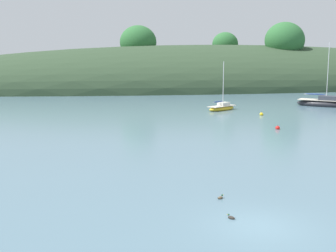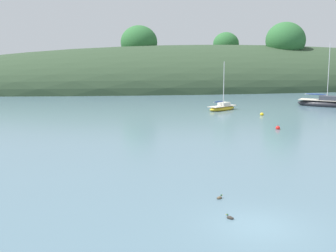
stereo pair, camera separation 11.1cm
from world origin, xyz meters
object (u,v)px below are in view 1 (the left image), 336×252
at_px(sailboat_grey_yawl, 222,108).
at_px(duck_lone_right, 220,198).
at_px(sailboat_white_near, 324,103).
at_px(mooring_buoy_channel, 278,128).
at_px(duck_trailing, 231,218).
at_px(mooring_buoy_outer, 261,114).

xyz_separation_m(sailboat_grey_yawl, duck_lone_right, (-11.52, -34.84, -0.27)).
xyz_separation_m(sailboat_white_near, mooring_buoy_channel, (-14.93, -16.96, -0.32)).
height_order(mooring_buoy_channel, duck_lone_right, mooring_buoy_channel).
bearing_deg(sailboat_grey_yawl, duck_trailing, -107.57).
xyz_separation_m(sailboat_grey_yawl, mooring_buoy_outer, (3.11, -5.77, -0.20)).
bearing_deg(duck_trailing, mooring_buoy_channel, 60.37).
height_order(sailboat_white_near, mooring_buoy_outer, sailboat_white_near).
bearing_deg(sailboat_grey_yawl, mooring_buoy_channel, -87.63).
distance_m(sailboat_grey_yawl, duck_lone_right, 36.70).
bearing_deg(duck_lone_right, sailboat_grey_yawl, 71.71).
height_order(sailboat_white_near, duck_trailing, sailboat_white_near).
bearing_deg(sailboat_grey_yawl, mooring_buoy_outer, -61.65).
relative_size(sailboat_white_near, duck_trailing, 23.99).
bearing_deg(mooring_buoy_channel, sailboat_grey_yawl, 92.37).
height_order(mooring_buoy_channel, duck_trailing, mooring_buoy_channel).
xyz_separation_m(sailboat_white_near, mooring_buoy_outer, (-12.46, -7.18, -0.32)).
bearing_deg(duck_lone_right, mooring_buoy_channel, 57.78).
relative_size(mooring_buoy_outer, duck_lone_right, 1.35).
xyz_separation_m(mooring_buoy_channel, duck_trailing, (-12.56, -22.08, -0.07)).
bearing_deg(sailboat_white_near, mooring_buoy_outer, -150.06).
xyz_separation_m(duck_lone_right, duck_trailing, (-0.40, -2.79, 0.00)).
height_order(sailboat_white_near, mooring_buoy_channel, sailboat_white_near).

